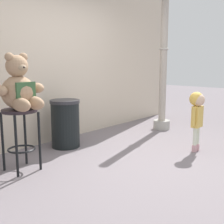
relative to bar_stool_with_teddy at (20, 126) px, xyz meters
The scene contains 7 objects.
ground_plane 1.70m from the bar_stool_with_teddy, 38.29° to the right, with size 24.00×24.00×0.00m, color slate.
building_wall 2.04m from the bar_stool_with_teddy, 37.12° to the left, with size 6.56×0.30×3.72m, color beige.
bar_stool_with_teddy is the anchor object (origin of this frame).
teddy_bear 0.47m from the bar_stool_with_teddy, 90.00° to the right, with size 0.64×0.57×0.68m.
child_walking 2.55m from the bar_stool_with_teddy, 30.90° to the right, with size 0.29×0.23×0.91m.
trash_bin 1.11m from the bar_stool_with_teddy, 20.10° to the left, with size 0.48×0.48×0.76m.
lamppost 3.17m from the bar_stool_with_teddy, ahead, with size 0.33×0.33×2.77m.
Camera 1 is at (-3.12, -2.14, 1.36)m, focal length 45.87 mm.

